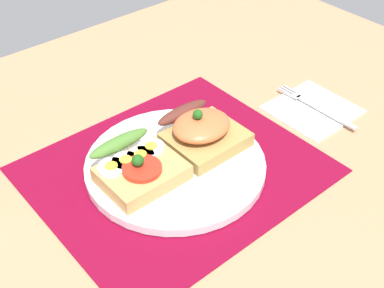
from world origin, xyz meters
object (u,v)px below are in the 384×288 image
at_px(napkin, 312,109).
at_px(plate, 175,165).
at_px(sandwich_egg_tomato, 136,166).
at_px(fork, 314,105).
at_px(sandwich_salmon, 201,131).

bearing_deg(napkin, plate, 173.20).
height_order(sandwich_egg_tomato, napkin, sandwich_egg_tomato).
bearing_deg(fork, napkin, -170.19).
xyz_separation_m(plate, sandwich_egg_tomato, (-0.06, 0.01, 0.02)).
relative_size(plate, napkin, 2.01).
height_order(sandwich_salmon, napkin, sandwich_salmon).
xyz_separation_m(sandwich_egg_tomato, fork, (0.31, -0.04, -0.02)).
xyz_separation_m(sandwich_salmon, fork, (0.21, -0.04, -0.03)).
xyz_separation_m(napkin, fork, (0.00, 0.00, 0.00)).
bearing_deg(plate, napkin, -6.80).
distance_m(napkin, fork, 0.01).
bearing_deg(sandwich_salmon, fork, -10.50).
bearing_deg(sandwich_salmon, sandwich_egg_tomato, 178.24).
xyz_separation_m(sandwich_egg_tomato, sandwich_salmon, (0.11, -0.00, 0.01)).
height_order(sandwich_egg_tomato, sandwich_salmon, sandwich_salmon).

